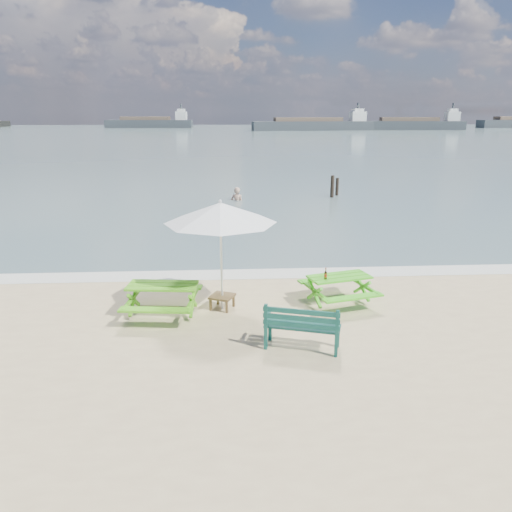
{
  "coord_description": "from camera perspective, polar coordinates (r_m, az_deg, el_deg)",
  "views": [
    {
      "loc": [
        -0.72,
        -8.72,
        4.42
      ],
      "look_at": [
        0.01,
        3.0,
        1.0
      ],
      "focal_mm": 35.0,
      "sensor_mm": 36.0,
      "label": 1
    }
  ],
  "objects": [
    {
      "name": "park_bench",
      "position": [
        9.76,
        5.29,
        -8.96
      ],
      "size": [
        1.52,
        0.88,
        0.89
      ],
      "color": "#0F4239",
      "rests_on": "ground"
    },
    {
      "name": "side_table",
      "position": [
        11.64,
        -3.88,
        -5.22
      ],
      "size": [
        0.67,
        0.67,
        0.33
      ],
      "color": "brown",
      "rests_on": "ground"
    },
    {
      "name": "picnic_table_left",
      "position": [
        11.36,
        -10.57,
        -5.03
      ],
      "size": [
        1.71,
        1.86,
        0.73
      ],
      "color": "#51AA19",
      "rests_on": "ground"
    },
    {
      "name": "beer_bottle",
      "position": [
        11.62,
        7.96,
        -2.19
      ],
      "size": [
        0.07,
        0.07,
        0.26
      ],
      "color": "brown",
      "rests_on": "picnic_table_right"
    },
    {
      "name": "mooring_pilings",
      "position": [
        27.26,
        8.92,
        7.65
      ],
      "size": [
        0.58,
        0.78,
        1.36
      ],
      "color": "black",
      "rests_on": "ground"
    },
    {
      "name": "patio_umbrella",
      "position": [
        11.05,
        -4.09,
        4.95
      ],
      "size": [
        3.33,
        3.33,
        2.49
      ],
      "color": "silver",
      "rests_on": "ground"
    },
    {
      "name": "picnic_table_right",
      "position": [
        12.01,
        9.44,
        -3.89
      ],
      "size": [
        1.82,
        1.94,
        0.69
      ],
      "color": "green",
      "rests_on": "ground"
    },
    {
      "name": "sea",
      "position": [
        93.83,
        -3.2,
        13.51
      ],
      "size": [
        300.0,
        300.0,
        0.0
      ],
      "primitive_type": "plane",
      "color": "slate",
      "rests_on": "ground"
    },
    {
      "name": "cargo_ships",
      "position": [
        138.54,
        18.07,
        14.13
      ],
      "size": [
        158.88,
        27.05,
        4.4
      ],
      "color": "#32373B",
      "rests_on": "ground"
    },
    {
      "name": "swimmer",
      "position": [
        25.95,
        -2.16,
        5.86
      ],
      "size": [
        0.79,
        0.66,
        1.84
      ],
      "color": "tan",
      "rests_on": "ground"
    },
    {
      "name": "foam_strip",
      "position": [
        14.05,
        -0.45,
        -2.07
      ],
      "size": [
        22.0,
        0.9,
        0.01
      ],
      "primitive_type": "cube",
      "color": "silver",
      "rests_on": "ground"
    }
  ]
}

